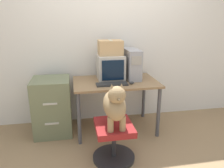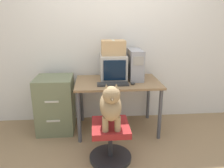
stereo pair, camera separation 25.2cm
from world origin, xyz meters
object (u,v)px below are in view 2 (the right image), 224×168
Objects in this scene: pc_tower at (135,64)px; office_chair at (110,140)px; keyboard at (113,84)px; cardboard_box at (113,48)px; crt_monitor at (113,67)px; dog at (111,104)px; filing_cabinet at (56,104)px.

pc_tower is 1.18m from office_chair.
keyboard is 1.26× the size of cardboard_box.
crt_monitor is 0.90× the size of pc_tower.
cardboard_box is at bearing 177.39° from pc_tower.
keyboard is 0.80× the size of dog.
pc_tower is at bearing 40.22° from keyboard.
pc_tower is 0.40m from cardboard_box.
dog is at bearing -96.87° from cardboard_box.
office_chair is (-0.11, -0.85, -0.68)m from crt_monitor.
pc_tower is 1.41× the size of cardboard_box.
pc_tower reaches higher than filing_cabinet.
filing_cabinet is at bearing 163.61° from keyboard.
office_chair is at bearing -98.10° from keyboard.
dog is (-0.08, -0.59, -0.04)m from keyboard.
pc_tower is at bearing -2.61° from cardboard_box.
crt_monitor reaches higher than filing_cabinet.
pc_tower is at bearing 64.36° from dog.
pc_tower is at bearing 2.62° from filing_cabinet.
pc_tower is 0.50m from keyboard.
dog reaches higher than office_chair.
cardboard_box reaches higher than keyboard.
cardboard_box reaches higher than office_chair.
dog is 1.03m from cardboard_box.
crt_monitor is at bearing -90.00° from cardboard_box.
crt_monitor is at bearing 4.30° from filing_cabinet.
office_chair is 1.28m from cardboard_box.
pc_tower is 1.12× the size of keyboard.
cardboard_box reaches higher than filing_cabinet.
cardboard_box is at bearing 82.75° from office_chair.
filing_cabinet is 2.42× the size of cardboard_box.
filing_cabinet is (-0.74, 0.78, 0.15)m from office_chair.
pc_tower reaches higher than keyboard.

